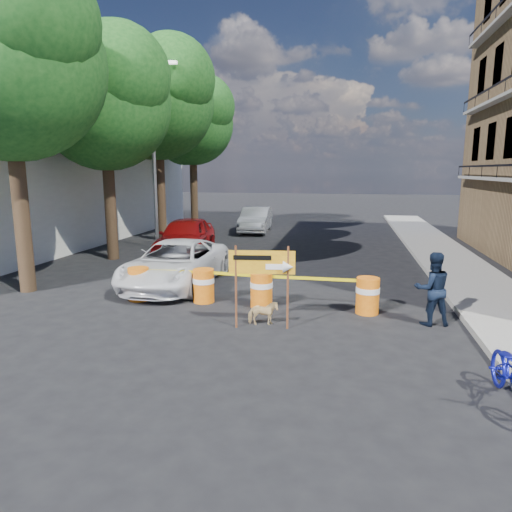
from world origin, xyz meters
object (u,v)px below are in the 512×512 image
at_px(barrel_far_left, 139,283).
at_px(sedan_silver, 256,220).
at_px(barrel_mid_right, 261,289).
at_px(dog, 263,313).
at_px(detour_sign, 270,269).
at_px(barrel_far_right, 368,295).
at_px(pedestrian, 432,289).
at_px(suv_white, 176,263).
at_px(sedan_red, 186,237).
at_px(barrel_mid_left, 204,285).

xyz_separation_m(barrel_far_left, sedan_silver, (0.39, 14.22, 0.23)).
bearing_deg(barrel_mid_right, dog, -77.99).
relative_size(detour_sign, dog, 2.77).
bearing_deg(barrel_far_right, sedan_silver, 111.67).
distance_m(pedestrian, suv_white, 7.41).
bearing_deg(sedan_red, dog, -65.12).
xyz_separation_m(barrel_far_right, suv_white, (-5.65, 1.74, 0.21)).
bearing_deg(barrel_far_left, barrel_mid_right, 0.13).
height_order(barrel_far_right, sedan_silver, sedan_silver).
bearing_deg(detour_sign, sedan_red, 114.00).
distance_m(barrel_far_left, sedan_silver, 14.22).
bearing_deg(sedan_silver, sedan_red, -103.65).
relative_size(barrel_far_left, detour_sign, 0.48).
xyz_separation_m(barrel_mid_left, detour_sign, (2.09, -1.71, 0.90)).
bearing_deg(sedan_silver, suv_white, -93.55).
relative_size(pedestrian, sedan_red, 0.36).
height_order(pedestrian, sedan_red, pedestrian).
bearing_deg(dog, pedestrian, -90.61).
relative_size(barrel_far_right, pedestrian, 0.53).
relative_size(barrel_far_right, sedan_red, 0.19).
height_order(barrel_far_left, sedan_red, sedan_red).
xyz_separation_m(barrel_mid_right, suv_white, (-2.99, 1.73, 0.21)).
bearing_deg(pedestrian, barrel_mid_right, -19.44).
bearing_deg(barrel_mid_left, detour_sign, -39.23).
height_order(dog, sedan_silver, sedan_silver).
relative_size(barrel_far_left, dog, 1.33).
bearing_deg(suv_white, barrel_far_left, -102.09).
relative_size(barrel_far_left, barrel_mid_left, 1.00).
distance_m(barrel_far_left, pedestrian, 7.46).
relative_size(sedan_red, sedan_silver, 1.09).
distance_m(barrel_far_left, detour_sign, 4.27).
bearing_deg(pedestrian, barrel_mid_left, -18.71).
bearing_deg(sedan_red, detour_sign, -64.66).
bearing_deg(pedestrian, barrel_far_left, -15.77).
bearing_deg(barrel_mid_right, pedestrian, -7.98).
relative_size(barrel_mid_left, barrel_far_right, 1.00).
height_order(suv_white, sedan_red, sedan_red).
relative_size(barrel_far_left, pedestrian, 0.53).
height_order(barrel_far_left, dog, barrel_far_left).
relative_size(pedestrian, suv_white, 0.35).
height_order(barrel_far_left, detour_sign, detour_sign).
height_order(dog, sedan_red, sedan_red).
distance_m(barrel_mid_right, dog, 1.41).
xyz_separation_m(barrel_mid_left, pedestrian, (5.65, -0.72, 0.37)).
xyz_separation_m(pedestrian, suv_white, (-7.04, 2.30, -0.16)).
height_order(barrel_far_right, dog, barrel_far_right).
relative_size(barrel_mid_right, sedan_silver, 0.21).
bearing_deg(dog, suv_white, 33.97).
distance_m(barrel_mid_left, barrel_far_right, 4.26).
bearing_deg(pedestrian, barrel_far_right, -33.47).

